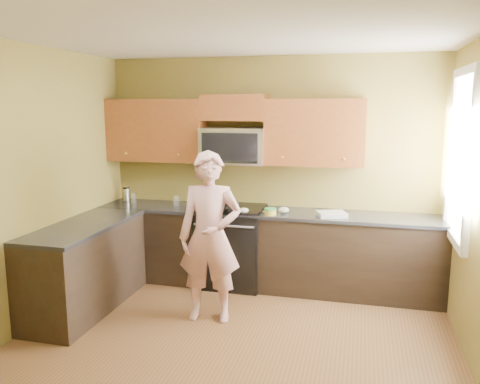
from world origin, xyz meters
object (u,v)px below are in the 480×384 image
(travel_mug, at_px, (127,201))
(woman, at_px, (210,237))
(butter_tub, at_px, (270,215))
(stove, at_px, (231,246))
(microwave, at_px, (234,163))
(frying_pan, at_px, (228,207))

(travel_mug, bearing_deg, woman, -38.00)
(butter_tub, bearing_deg, stove, 160.44)
(stove, height_order, microwave, microwave)
(travel_mug, bearing_deg, frying_pan, -8.47)
(stove, distance_m, frying_pan, 0.48)
(frying_pan, distance_m, butter_tub, 0.56)
(microwave, bearing_deg, butter_tub, -31.13)
(microwave, relative_size, butter_tub, 5.71)
(microwave, bearing_deg, frying_pan, -102.06)
(microwave, xyz_separation_m, travel_mug, (-1.45, 0.06, -0.53))
(microwave, bearing_deg, woman, -87.50)
(woman, relative_size, butter_tub, 12.74)
(frying_pan, distance_m, travel_mug, 1.43)
(butter_tub, distance_m, travel_mug, 1.98)
(stove, height_order, frying_pan, frying_pan)
(microwave, height_order, butter_tub, microwave)
(woman, xyz_separation_m, frying_pan, (-0.08, 0.96, 0.10))
(stove, bearing_deg, travel_mug, 172.88)
(butter_tub, xyz_separation_m, travel_mug, (-1.95, 0.36, -0.00))
(butter_tub, height_order, travel_mug, travel_mug)
(microwave, height_order, woman, woman)
(microwave, bearing_deg, stove, -90.00)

